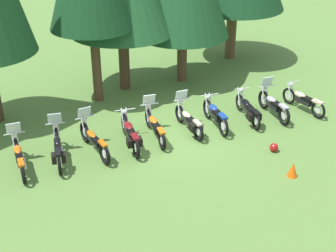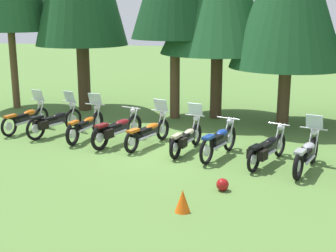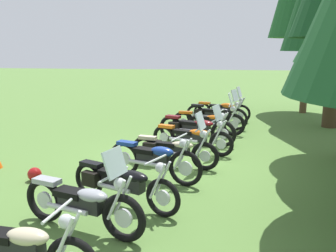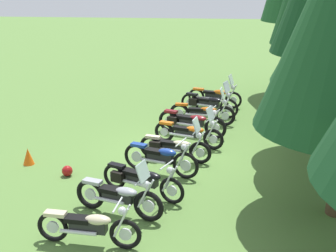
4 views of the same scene
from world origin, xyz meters
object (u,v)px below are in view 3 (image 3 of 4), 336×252
at_px(motorcycle_3, 195,128).
at_px(motorcycle_5, 173,149).
at_px(motorcycle_0, 223,109).
at_px(motorcycle_7, 121,182).
at_px(motorcycle_6, 154,159).
at_px(motorcycle_1, 215,114).
at_px(motorcycle_8, 83,202).
at_px(motorcycle_9, 14,247).
at_px(motorcycle_4, 193,137).
at_px(motorcycle_2, 209,121).
at_px(dropped_helmet, 35,174).

height_order(motorcycle_3, motorcycle_5, motorcycle_5).
distance_m(motorcycle_0, motorcycle_3, 3.61).
bearing_deg(motorcycle_7, motorcycle_6, 98.31).
height_order(motorcycle_0, motorcycle_5, motorcycle_0).
height_order(motorcycle_1, motorcycle_8, motorcycle_1).
bearing_deg(motorcycle_3, motorcycle_9, -84.00).
distance_m(motorcycle_7, motorcycle_8, 1.05).
distance_m(motorcycle_1, motorcycle_7, 7.06).
xyz_separation_m(motorcycle_4, motorcycle_7, (3.53, -1.01, -0.01)).
xyz_separation_m(motorcycle_0, motorcycle_5, (5.74, -1.21, -0.03)).
distance_m(motorcycle_3, motorcycle_4, 1.01).
relative_size(motorcycle_7, motorcycle_9, 0.98).
height_order(motorcycle_2, motorcycle_6, motorcycle_2).
bearing_deg(motorcycle_9, motorcycle_0, 81.33).
bearing_deg(dropped_helmet, motorcycle_1, 148.07).
bearing_deg(motorcycle_6, motorcycle_9, -87.19).
distance_m(motorcycle_4, motorcycle_7, 3.67).
xyz_separation_m(motorcycle_4, dropped_helmet, (2.58, -3.15, -0.30)).
relative_size(motorcycle_1, motorcycle_8, 1.03).
bearing_deg(motorcycle_7, motorcycle_5, 98.50).
bearing_deg(motorcycle_0, dropped_helmet, -104.56).
height_order(motorcycle_8, motorcycle_9, motorcycle_8).
bearing_deg(motorcycle_2, motorcycle_6, -96.85).
height_order(motorcycle_6, motorcycle_8, motorcycle_8).
bearing_deg(motorcycle_5, motorcycle_3, 93.68).
distance_m(motorcycle_2, motorcycle_9, 8.25).
bearing_deg(motorcycle_4, motorcycle_5, -88.20).
distance_m(motorcycle_2, motorcycle_7, 5.87).
distance_m(motorcycle_2, motorcycle_8, 6.92).
bearing_deg(motorcycle_0, motorcycle_2, -86.16).
distance_m(motorcycle_1, motorcycle_3, 2.42).
xyz_separation_m(motorcycle_1, motorcycle_6, (5.57, -1.20, -0.00)).
distance_m(motorcycle_6, motorcycle_8, 2.42).
bearing_deg(dropped_helmet, motorcycle_3, 138.77).
xyz_separation_m(motorcycle_8, motorcycle_9, (1.28, -0.37, -0.03)).
bearing_deg(motorcycle_2, motorcycle_1, 88.03).
relative_size(motorcycle_2, dropped_helmet, 8.16).
relative_size(motorcycle_2, motorcycle_7, 1.10).
bearing_deg(motorcycle_6, motorcycle_2, 95.97).
height_order(motorcycle_0, motorcycle_8, motorcycle_8).
height_order(motorcycle_2, motorcycle_5, motorcycle_2).
bearing_deg(motorcycle_7, motorcycle_2, 99.99).
bearing_deg(dropped_helmet, motorcycle_2, 143.42).
height_order(motorcycle_1, motorcycle_2, motorcycle_1).
bearing_deg(motorcycle_1, motorcycle_3, -80.44).
bearing_deg(motorcycle_6, motorcycle_3, 97.88).
relative_size(motorcycle_2, motorcycle_9, 1.08).
relative_size(motorcycle_0, motorcycle_7, 1.01).
bearing_deg(motorcycle_0, motorcycle_5, -87.23).
bearing_deg(motorcycle_5, motorcycle_7, -91.88).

